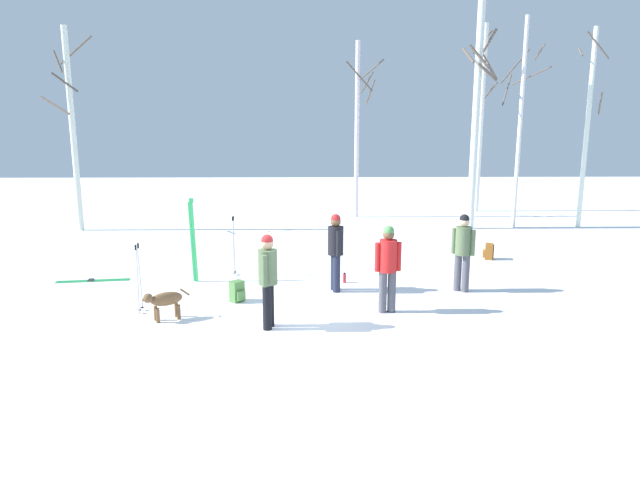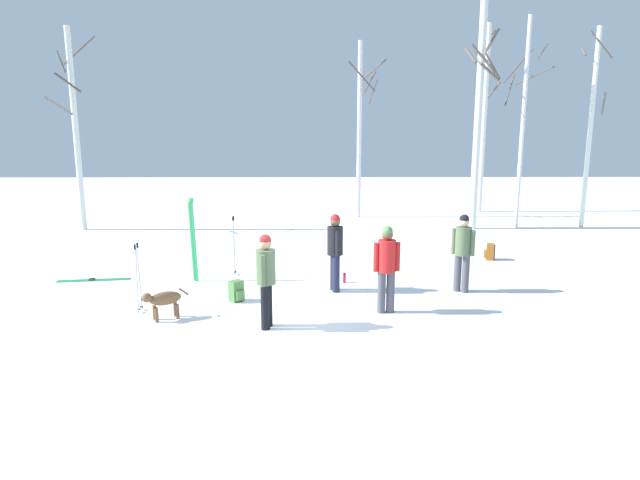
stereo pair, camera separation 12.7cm
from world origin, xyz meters
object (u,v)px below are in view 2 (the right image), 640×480
(ski_pair_lying_0, at_px, (94,280))
(birch_tree_2, at_px, (479,112))
(birch_tree_1, at_px, (360,127))
(person_1, at_px, (463,248))
(birch_tree_4, at_px, (523,120))
(backpack_1, at_px, (490,252))
(person_0, at_px, (335,247))
(water_bottle_0, at_px, (344,278))
(person_2, at_px, (387,264))
(dog, at_px, (163,300))
(ski_poles_0, at_px, (234,244))
(ski_pair_planted_0, at_px, (193,240))
(birch_tree_5, at_px, (590,127))
(ski_poles_1, at_px, (138,276))
(birch_tree_0, at_px, (75,127))
(person_3, at_px, (266,275))
(backpack_0, at_px, (236,291))
(birch_tree_3, at_px, (484,117))

(ski_pair_lying_0, relative_size, birch_tree_2, 0.21)
(birch_tree_1, bearing_deg, person_1, -82.03)
(birch_tree_4, bearing_deg, backpack_1, -116.55)
(ski_pair_lying_0, relative_size, birch_tree_4, 0.23)
(backpack_1, bearing_deg, person_0, -146.24)
(water_bottle_0, xyz_separation_m, birch_tree_2, (4.92, 6.92, 3.94))
(person_2, distance_m, birch_tree_1, 11.94)
(dog, height_order, ski_poles_0, ski_poles_0)
(ski_pair_planted_0, xyz_separation_m, birch_tree_5, (12.36, 6.87, 2.56))
(ski_poles_1, distance_m, water_bottle_0, 4.62)
(ski_pair_planted_0, distance_m, birch_tree_0, 8.90)
(water_bottle_0, bearing_deg, ski_pair_lying_0, 177.57)
(person_0, distance_m, birch_tree_2, 9.66)
(person_0, bearing_deg, birch_tree_2, 55.72)
(person_3, xyz_separation_m, birch_tree_1, (2.64, 12.47, 2.57))
(water_bottle_0, distance_m, birch_tree_2, 9.36)
(ski_pair_planted_0, xyz_separation_m, ski_pair_lying_0, (-2.41, 0.07, -0.97))
(person_0, height_order, person_2, same)
(backpack_0, height_order, birch_tree_2, birch_tree_2)
(ski_poles_1, distance_m, birch_tree_5, 16.07)
(dog, bearing_deg, ski_poles_0, 74.58)
(person_1, xyz_separation_m, dog, (-6.05, -1.76, -0.59))
(water_bottle_0, bearing_deg, ski_poles_1, -153.86)
(ski_pair_planted_0, height_order, ski_pair_lying_0, ski_pair_planted_0)
(person_1, xyz_separation_m, birch_tree_0, (-11.33, 7.57, 2.57))
(birch_tree_0, distance_m, birch_tree_3, 15.72)
(ski_poles_1, bearing_deg, birch_tree_2, 44.73)
(ski_pair_planted_0, xyz_separation_m, backpack_1, (7.58, 2.06, -0.76))
(person_2, height_order, ski_pair_lying_0, person_2)
(ski_poles_0, relative_size, birch_tree_5, 0.21)
(birch_tree_4, bearing_deg, backpack_0, -136.00)
(backpack_0, height_order, birch_tree_1, birch_tree_1)
(person_2, relative_size, ski_poles_0, 1.18)
(person_0, xyz_separation_m, ski_poles_1, (-3.87, -1.37, -0.25))
(person_0, relative_size, backpack_0, 3.90)
(birch_tree_0, height_order, birch_tree_1, birch_tree_0)
(person_0, relative_size, backpack_1, 3.90)
(person_0, xyz_separation_m, ski_pair_lying_0, (-5.66, 0.90, -0.97))
(person_0, bearing_deg, backpack_1, 33.76)
(person_0, height_order, birch_tree_3, birch_tree_3)
(backpack_0, xyz_separation_m, birch_tree_3, (8.65, 12.41, 3.73))
(person_1, bearing_deg, birch_tree_3, 72.03)
(backpack_1, relative_size, birch_tree_0, 0.06)
(birch_tree_3, bearing_deg, birch_tree_5, -57.70)
(person_0, xyz_separation_m, person_2, (0.94, -1.46, 0.00))
(ski_pair_lying_0, xyz_separation_m, water_bottle_0, (5.91, -0.25, 0.10))
(person_3, bearing_deg, person_0, 60.11)
(birch_tree_2, bearing_deg, birch_tree_0, -179.69)
(ski_pair_lying_0, bearing_deg, birch_tree_5, 24.74)
(backpack_0, distance_m, backpack_1, 7.34)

